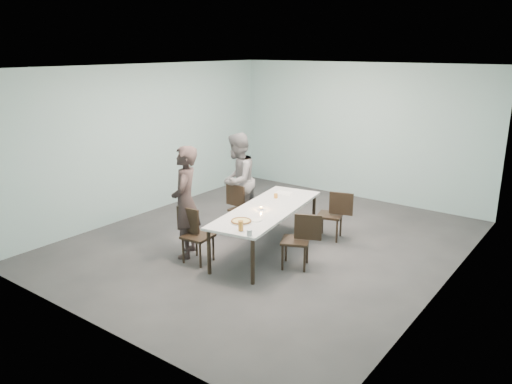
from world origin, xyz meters
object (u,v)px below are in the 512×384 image
Objects in this scene: chair_far_left at (240,205)px; chair_far_right at (335,212)px; amber_tumbler at (276,196)px; pizza at (241,221)px; chair_near_right at (301,237)px; diner_near at (185,202)px; chair_near_left at (194,231)px; side_plate at (256,220)px; water_tumbler at (250,233)px; beer_glass at (241,226)px; table at (267,211)px; tealight at (261,209)px; diner_far at (237,180)px.

chair_far_left is 1.73m from chair_far_right.
pizza is at bearing -77.72° from amber_tumbler.
chair_near_right is 0.48× the size of diner_near.
pizza is at bearing -49.32° from chair_far_left.
chair_near_left is 1.52m from chair_far_left.
water_tumbler is at bearing -61.66° from side_plate.
chair_near_right is 2.56× the size of pizza.
pizza is 2.27× the size of beer_glass.
beer_glass reaches higher than table.
chair_far_right is at bearing 24.86° from chair_far_left.
table is 48.41× the size of tealight.
table is 33.89× the size of amber_tumbler.
table is 1.35m from diner_far.
chair_far_left reaches higher than tealight.
diner_far is (-0.22, 1.61, -0.02)m from diner_near.
chair_near_right reaches higher than tealight.
chair_far_left is 1.12m from tealight.
beer_glass is 1.01m from tealight.
beer_glass is (-0.35, -2.24, 0.32)m from chair_far_right.
amber_tumbler is (-0.86, -0.59, 0.29)m from chair_far_right.
tealight is (-0.68, -1.28, 0.27)m from chair_far_right.
chair_far_left is 10.88× the size of amber_tumbler.
tealight is (0.66, 0.90, 0.27)m from chair_near_left.
amber_tumbler is at bearing 18.64° from chair_far_right.
table is 1.14m from beer_glass.
diner_near reaches higher than table.
diner_near reaches higher than tealight.
side_plate is 1.23m from amber_tumbler.
diner_far is at bearing 155.27° from diner_near.
diner_far reaches higher than chair_near_right.
chair_near_left is 4.83× the size of side_plate.
diner_near is 10.16× the size of side_plate.
diner_near is (-0.94, -0.94, 0.22)m from table.
water_tumbler is (-0.28, -0.93, 0.29)m from chair_near_right.
diner_far is 19.90× the size of water_tumbler.
chair_near_right is (1.74, -0.70, 0.00)m from chair_far_left.
chair_far_left is 1.59m from side_plate.
diner_near is at bearing -163.64° from side_plate.
side_plate is at bearing -40.93° from chair_far_left.
table is 3.12× the size of chair_near_left.
tealight is at bearing 48.86° from chair_near_left.
side_plate is at bearing -69.94° from table.
chair_far_right is 9.67× the size of water_tumbler.
diner_near is at bearing -172.52° from pizza.
water_tumbler is (1.21, -0.13, 0.29)m from chair_near_left.
chair_near_right is 1.93m from diner_near.
chair_far_left is 1.00× the size of chair_far_right.
amber_tumbler is at bearing 8.88° from chair_far_left.
amber_tumbler is at bearing 112.99° from water_tumbler.
side_plate is 2.25× the size of amber_tumbler.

